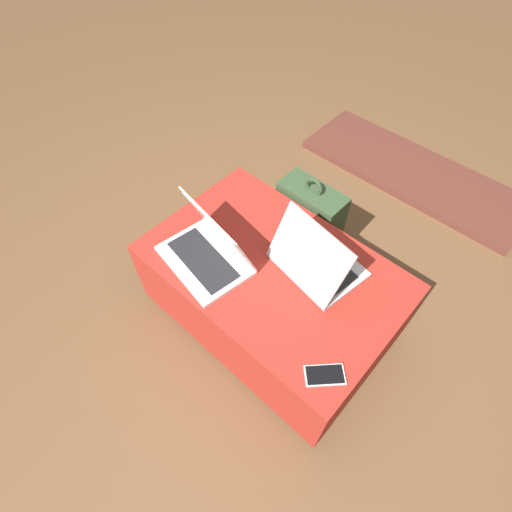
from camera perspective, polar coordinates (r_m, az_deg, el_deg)
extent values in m
plane|color=brown|center=(1.97, 2.08, -8.63)|extent=(14.00, 14.00, 0.00)
cube|color=maroon|center=(1.95, 2.10, -8.28)|extent=(1.00, 0.65, 0.05)
cube|color=#B22D23|center=(1.77, 2.30, -4.96)|extent=(1.04, 0.68, 0.37)
cube|color=silver|center=(1.63, -7.39, -0.58)|extent=(0.40, 0.31, 0.02)
cube|color=#232328|center=(1.62, -7.61, -0.50)|extent=(0.34, 0.19, 0.00)
cube|color=silver|center=(1.55, -5.37, 3.74)|extent=(0.37, 0.15, 0.24)
cube|color=white|center=(1.55, -5.50, 3.61)|extent=(0.33, 0.13, 0.21)
cube|color=silver|center=(1.62, 8.87, -1.23)|extent=(0.37, 0.31, 0.02)
cube|color=#232328|center=(1.62, 9.08, -0.92)|extent=(0.31, 0.19, 0.00)
cube|color=silver|center=(1.49, 7.41, 0.13)|extent=(0.35, 0.17, 0.24)
cube|color=green|center=(1.49, 7.53, 0.17)|extent=(0.31, 0.15, 0.21)
cube|color=white|center=(1.41, 9.79, -16.43)|extent=(0.15, 0.15, 0.01)
cube|color=black|center=(1.40, 9.82, -16.36)|extent=(0.13, 0.13, 0.00)
cube|color=#385133|center=(2.03, 7.46, 4.64)|extent=(0.32, 0.16, 0.45)
cube|color=#2F452B|center=(2.15, 8.76, 4.42)|extent=(0.26, 0.06, 0.20)
torus|color=#385133|center=(1.86, 8.27, 9.74)|extent=(0.09, 0.02, 0.09)
cube|color=brown|center=(2.78, 21.52, 11.02)|extent=(1.40, 0.50, 0.04)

